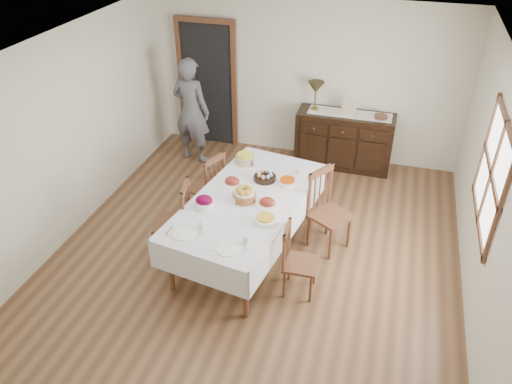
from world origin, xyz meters
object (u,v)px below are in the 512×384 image
(person, at_px, (191,108))
(dining_table, at_px, (248,205))
(table_lamp, at_px, (316,88))
(chair_right_far, at_px, (327,210))
(chair_left_far, at_px, (209,186))
(chair_right_near, at_px, (297,260))
(sideboard, at_px, (344,140))
(chair_left_near, at_px, (176,220))

(person, bearing_deg, dining_table, 136.42)
(table_lamp, bearing_deg, chair_right_far, -74.50)
(chair_left_far, height_order, chair_right_far, chair_right_far)
(chair_right_near, xyz_separation_m, sideboard, (0.09, 3.10, 0.01))
(chair_left_far, xyz_separation_m, sideboard, (1.57, 2.00, -0.05))
(dining_table, distance_m, sideboard, 2.73)
(dining_table, relative_size, table_lamp, 5.52)
(dining_table, distance_m, chair_right_far, 1.02)
(chair_right_far, bearing_deg, chair_right_near, -159.76)
(chair_left_near, distance_m, chair_right_near, 1.59)
(chair_right_near, height_order, person, person)
(dining_table, relative_size, chair_right_near, 2.83)
(chair_left_far, distance_m, chair_right_near, 1.84)
(chair_right_near, relative_size, sideboard, 0.59)
(dining_table, height_order, sideboard, sideboard)
(chair_right_near, distance_m, chair_right_far, 0.96)
(table_lamp, bearing_deg, sideboard, -3.80)
(chair_left_far, height_order, table_lamp, table_lamp)
(chair_left_near, relative_size, sideboard, 0.67)
(chair_right_near, bearing_deg, chair_left_near, 79.01)
(sideboard, distance_m, person, 2.52)
(dining_table, relative_size, chair_left_near, 2.47)
(chair_left_near, bearing_deg, table_lamp, 145.94)
(chair_left_near, bearing_deg, sideboard, 137.31)
(sideboard, relative_size, table_lamp, 3.32)
(sideboard, xyz_separation_m, person, (-2.43, -0.49, 0.47))
(dining_table, relative_size, person, 1.36)
(dining_table, height_order, chair_left_far, chair_left_far)
(dining_table, distance_m, table_lamp, 2.70)
(chair_left_far, bearing_deg, table_lamp, 174.51)
(dining_table, bearing_deg, table_lamp, 92.41)
(chair_left_near, xyz_separation_m, sideboard, (1.66, 2.86, -0.06))
(sideboard, xyz_separation_m, table_lamp, (-0.52, 0.03, 0.81))
(chair_right_near, bearing_deg, chair_right_far, -13.35)
(table_lamp, bearing_deg, chair_right_near, -82.24)
(sideboard, height_order, person, person)
(sideboard, bearing_deg, chair_right_far, -87.66)
(chair_right_near, height_order, sideboard, sideboard)
(chair_right_near, relative_size, table_lamp, 1.95)
(dining_table, distance_m, chair_right_near, 0.93)
(chair_right_near, height_order, table_lamp, table_lamp)
(chair_left_far, relative_size, person, 0.54)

